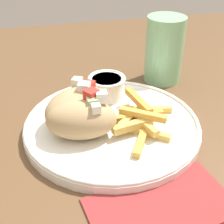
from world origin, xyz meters
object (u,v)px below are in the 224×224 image
(plate, at_px, (112,125))
(water_glass, at_px, (164,53))
(fries_pile, at_px, (138,119))
(sauce_ramekin, at_px, (107,86))
(pita_sandwich_near, at_px, (82,119))
(pita_sandwich_far, at_px, (78,107))

(plate, relative_size, water_glass, 2.14)
(fries_pile, height_order, sauce_ramekin, sauce_ramekin)
(fries_pile, bearing_deg, water_glass, 57.61)
(pita_sandwich_near, xyz_separation_m, pita_sandwich_far, (-0.00, 0.03, -0.00))
(pita_sandwich_far, bearing_deg, sauce_ramekin, 14.37)
(pita_sandwich_far, height_order, sauce_ramekin, pita_sandwich_far)
(sauce_ramekin, bearing_deg, pita_sandwich_near, -120.17)
(fries_pile, bearing_deg, pita_sandwich_far, 162.56)
(pita_sandwich_far, distance_m, sauce_ramekin, 0.09)
(pita_sandwich_near, distance_m, sauce_ramekin, 0.12)
(pita_sandwich_near, height_order, pita_sandwich_far, pita_sandwich_near)
(pita_sandwich_near, distance_m, water_glass, 0.26)
(plate, relative_size, sauce_ramekin, 4.15)
(pita_sandwich_near, relative_size, pita_sandwich_far, 0.82)
(plate, bearing_deg, water_glass, 46.38)
(fries_pile, bearing_deg, pita_sandwich_near, -176.67)
(pita_sandwich_near, xyz_separation_m, sauce_ramekin, (0.06, 0.10, -0.01))
(pita_sandwich_near, height_order, sauce_ramekin, pita_sandwich_near)
(sauce_ramekin, height_order, water_glass, water_glass)
(pita_sandwich_far, relative_size, fries_pile, 0.94)
(water_glass, bearing_deg, fries_pile, -122.39)
(plate, bearing_deg, fries_pile, -23.75)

